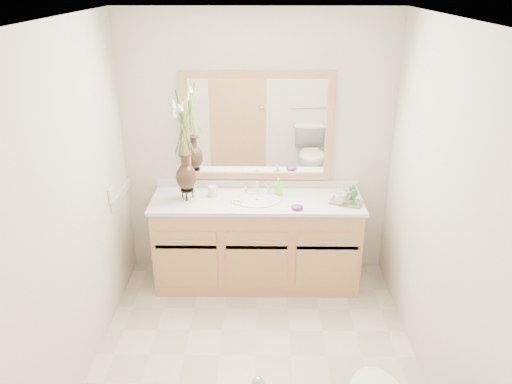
{
  "coord_description": "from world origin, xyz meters",
  "views": [
    {
      "loc": [
        0.04,
        -2.94,
        2.62
      ],
      "look_at": [
        -0.0,
        0.65,
        1.06
      ],
      "focal_mm": 35.0,
      "sensor_mm": 36.0,
      "label": 1
    }
  ],
  "objects_px": {
    "soap_bottle": "(279,187)",
    "tray": "(346,202)",
    "flower_vase": "(184,135)",
    "tumbler": "(212,191)"
  },
  "relations": [
    {
      "from": "soap_bottle",
      "to": "tray",
      "type": "xyz_separation_m",
      "value": [
        0.57,
        -0.17,
        -0.06
      ]
    },
    {
      "from": "flower_vase",
      "to": "soap_bottle",
      "type": "relative_size",
      "value": 6.08
    },
    {
      "from": "flower_vase",
      "to": "soap_bottle",
      "type": "height_order",
      "value": "flower_vase"
    },
    {
      "from": "soap_bottle",
      "to": "tray",
      "type": "distance_m",
      "value": 0.6
    },
    {
      "from": "tumbler",
      "to": "soap_bottle",
      "type": "xyz_separation_m",
      "value": [
        0.59,
        0.04,
        0.02
      ]
    },
    {
      "from": "flower_vase",
      "to": "tumbler",
      "type": "distance_m",
      "value": 0.58
    },
    {
      "from": "soap_bottle",
      "to": "flower_vase",
      "type": "bearing_deg",
      "value": -163.38
    },
    {
      "from": "tumbler",
      "to": "tray",
      "type": "xyz_separation_m",
      "value": [
        1.16,
        -0.13,
        -0.04
      ]
    },
    {
      "from": "flower_vase",
      "to": "tumbler",
      "type": "height_order",
      "value": "flower_vase"
    },
    {
      "from": "flower_vase",
      "to": "tumbler",
      "type": "relative_size",
      "value": 9.0
    }
  ]
}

